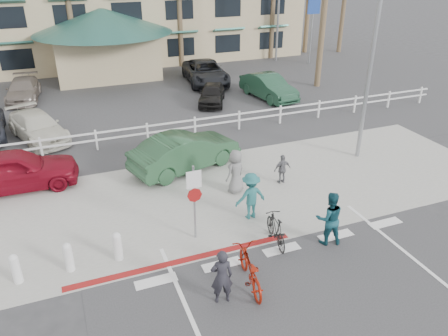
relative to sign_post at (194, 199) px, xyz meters
name	(u,v)px	position (x,y,z in m)	size (l,w,h in m)	color
ground	(291,261)	(2.30, -2.20, -1.45)	(140.00, 140.00, 0.00)	#333335
bike_path	(329,306)	(2.30, -4.20, -1.45)	(12.00, 16.00, 0.01)	#333335
sidewalk_plaza	(234,192)	(2.30, 2.30, -1.44)	(22.00, 7.00, 0.01)	gray
cross_street	(200,152)	(2.30, 6.30, -1.45)	(40.00, 5.00, 0.01)	#333335
parking_lot	(153,95)	(2.30, 15.80, -1.45)	(50.00, 16.00, 0.01)	#333335
curb_red	(184,260)	(-0.70, -1.00, -1.44)	(7.00, 0.25, 0.02)	maroon
rail_fence	(197,126)	(2.80, 8.30, -0.95)	(29.40, 0.16, 1.00)	silver
sign_post	(194,199)	(0.00, 0.00, 0.00)	(0.50, 0.10, 2.90)	gray
bollard_0	(118,246)	(-2.50, -0.20, -0.97)	(0.26, 0.26, 0.95)	silver
bollard_1	(68,257)	(-3.90, -0.20, -0.97)	(0.26, 0.26, 0.95)	silver
bollard_2	(16,269)	(-5.30, -0.20, -0.97)	(0.26, 0.26, 0.95)	silver
streetlight_0	(372,56)	(8.80, 3.30, 3.05)	(0.60, 2.00, 9.00)	gray
streetlight_1	(279,1)	(14.30, 21.80, 3.30)	(0.60, 2.00, 9.50)	gray
info_sign	(312,28)	(16.30, 19.80, 1.35)	(1.20, 0.16, 5.60)	navy
bike_red	(250,269)	(0.70, -2.67, -0.91)	(0.71, 2.05, 1.08)	maroon
rider_red	(222,277)	(-0.24, -2.98, -0.64)	(0.59, 0.39, 1.63)	#222128
bike_black	(276,229)	(2.29, -1.18, -0.95)	(0.47, 1.66, 1.00)	black
rider_black	(329,218)	(3.83, -1.77, -0.55)	(0.87, 0.68, 1.80)	#13414D
pedestrian_a	(251,196)	(2.16, 0.45, -0.60)	(1.10, 0.63, 1.71)	#206062
pedestrian_child	(282,169)	(4.38, 2.29, -0.84)	(0.72, 0.30, 1.23)	slate
pedestrian_b	(236,172)	(2.38, 2.32, -0.58)	(0.85, 0.55, 1.74)	slate
car_white_sedan	(185,152)	(1.19, 4.95, -0.66)	(1.67, 4.79, 1.58)	#24492D
car_red_compact	(14,170)	(-5.46, 5.69, -0.65)	(1.89, 4.70, 1.60)	maroon
lot_car_1	(38,127)	(-4.59, 10.68, -0.80)	(1.83, 4.49, 1.30)	beige
lot_car_2	(212,94)	(5.25, 12.83, -0.84)	(1.44, 3.59, 1.22)	black
lot_car_3	(268,87)	(8.91, 12.54, -0.71)	(1.58, 4.52, 1.49)	#1D412D
lot_car_4	(23,90)	(-5.37, 17.82, -0.81)	(1.79, 4.40, 1.28)	#6F645B
lot_car_5	(205,72)	(6.41, 17.29, -0.68)	(2.55, 5.53, 1.54)	black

